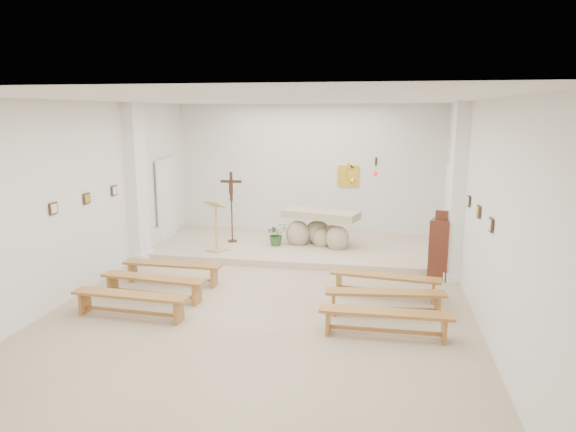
% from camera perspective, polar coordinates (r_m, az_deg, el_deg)
% --- Properties ---
extents(ground, '(7.00, 10.00, 0.00)m').
position_cam_1_polar(ground, '(9.20, -2.30, -9.55)').
color(ground, tan).
rests_on(ground, ground).
extents(wall_left, '(0.02, 10.00, 3.50)m').
position_cam_1_polar(wall_left, '(10.08, -22.15, 1.80)').
color(wall_left, silver).
rests_on(wall_left, ground).
extents(wall_right, '(0.02, 10.00, 3.50)m').
position_cam_1_polar(wall_right, '(8.65, 20.77, 0.40)').
color(wall_right, silver).
rests_on(wall_right, ground).
extents(wall_back, '(7.00, 0.02, 3.50)m').
position_cam_1_polar(wall_back, '(13.58, 2.28, 4.98)').
color(wall_back, silver).
rests_on(wall_back, ground).
extents(ceiling, '(7.00, 10.00, 0.02)m').
position_cam_1_polar(ceiling, '(8.58, -2.50, 12.75)').
color(ceiling, silver).
rests_on(ceiling, wall_back).
extents(sanctuary_platform, '(6.98, 3.00, 0.15)m').
position_cam_1_polar(sanctuary_platform, '(12.44, 1.24, -3.49)').
color(sanctuary_platform, '#BDAC91').
rests_on(sanctuary_platform, ground).
extents(pilaster_left, '(0.26, 0.55, 3.50)m').
position_cam_1_polar(pilaster_left, '(11.73, -16.45, 3.46)').
color(pilaster_left, white).
rests_on(pilaster_left, ground).
extents(pilaster_right, '(0.26, 0.55, 3.50)m').
position_cam_1_polar(pilaster_right, '(10.58, 18.26, 2.50)').
color(pilaster_right, white).
rests_on(pilaster_right, ground).
extents(gold_wall_relief, '(0.55, 0.04, 0.55)m').
position_cam_1_polar(gold_wall_relief, '(13.45, 6.70, 4.42)').
color(gold_wall_relief, gold).
rests_on(gold_wall_relief, wall_back).
extents(sanctuary_lamp, '(0.11, 0.36, 0.44)m').
position_cam_1_polar(sanctuary_lamp, '(13.16, 9.70, 4.87)').
color(sanctuary_lamp, black).
rests_on(sanctuary_lamp, wall_back).
extents(station_frame_left_front, '(0.03, 0.20, 0.20)m').
position_cam_1_polar(station_frame_left_front, '(9.42, -24.62, 0.77)').
color(station_frame_left_front, '#3D291A').
rests_on(station_frame_left_front, wall_left).
extents(station_frame_left_mid, '(0.03, 0.20, 0.20)m').
position_cam_1_polar(station_frame_left_mid, '(10.24, -21.45, 1.82)').
color(station_frame_left_mid, '#3D291A').
rests_on(station_frame_left_mid, wall_left).
extents(station_frame_left_rear, '(0.03, 0.20, 0.20)m').
position_cam_1_polar(station_frame_left_rear, '(11.09, -18.75, 2.71)').
color(station_frame_left_rear, '#3D291A').
rests_on(station_frame_left_rear, wall_left).
extents(station_frame_right_front, '(0.03, 0.20, 0.20)m').
position_cam_1_polar(station_frame_right_front, '(7.88, 21.61, -0.92)').
color(station_frame_right_front, '#3D291A').
rests_on(station_frame_right_front, wall_right).
extents(station_frame_right_mid, '(0.03, 0.20, 0.20)m').
position_cam_1_polar(station_frame_right_mid, '(8.85, 20.40, 0.47)').
color(station_frame_right_mid, '#3D291A').
rests_on(station_frame_right_mid, wall_right).
extents(station_frame_right_rear, '(0.03, 0.20, 0.20)m').
position_cam_1_polar(station_frame_right_rear, '(9.82, 19.43, 1.58)').
color(station_frame_right_rear, '#3D291A').
rests_on(station_frame_right_rear, wall_right).
extents(radiator_left, '(0.10, 0.85, 0.52)m').
position_cam_1_polar(radiator_left, '(12.65, -14.90, -2.72)').
color(radiator_left, silver).
rests_on(radiator_left, ground).
extents(radiator_right, '(0.10, 0.85, 0.52)m').
position_cam_1_polar(radiator_right, '(11.57, 17.64, -4.22)').
color(radiator_right, silver).
rests_on(radiator_right, ground).
extents(altar, '(1.91, 1.15, 0.92)m').
position_cam_1_polar(altar, '(12.30, 3.54, -1.63)').
color(altar, tan).
rests_on(altar, sanctuary_platform).
extents(lectern, '(0.52, 0.48, 1.20)m').
position_cam_1_polar(lectern, '(11.82, -8.03, -1.08)').
color(lectern, tan).
rests_on(lectern, sanctuary_platform).
extents(crucifix_stand, '(0.52, 0.23, 1.73)m').
position_cam_1_polar(crucifix_stand, '(12.55, -6.30, 1.59)').
color(crucifix_stand, '#3D2413').
rests_on(crucifix_stand, sanctuary_platform).
extents(potted_plant, '(0.64, 0.63, 0.54)m').
position_cam_1_polar(potted_plant, '(12.30, -1.30, -2.01)').
color(potted_plant, '#2C5F26').
rests_on(potted_plant, sanctuary_platform).
extents(donation_pedestal, '(0.47, 0.47, 1.40)m').
position_cam_1_polar(donation_pedestal, '(10.68, 16.51, -3.53)').
color(donation_pedestal, '#512617').
rests_on(donation_pedestal, ground).
extents(bench_left_front, '(1.97, 0.34, 0.42)m').
position_cam_1_polar(bench_left_front, '(10.29, -12.70, -5.67)').
color(bench_left_front, '#93612A').
rests_on(bench_left_front, ground).
extents(bench_right_front, '(1.99, 0.56, 0.42)m').
position_cam_1_polar(bench_right_front, '(9.50, 10.74, -7.05)').
color(bench_right_front, '#93612A').
rests_on(bench_right_front, ground).
extents(bench_left_second, '(1.99, 0.51, 0.42)m').
position_cam_1_polar(bench_left_second, '(9.54, -14.73, -7.16)').
color(bench_left_second, '#93612A').
rests_on(bench_left_second, ground).
extents(bench_right_second, '(1.99, 0.53, 0.42)m').
position_cam_1_polar(bench_right_second, '(8.69, 10.75, -8.85)').
color(bench_right_second, '#93612A').
rests_on(bench_right_second, ground).
extents(bench_left_third, '(1.98, 0.42, 0.42)m').
position_cam_1_polar(bench_left_third, '(8.81, -17.12, -8.87)').
color(bench_left_third, '#93612A').
rests_on(bench_left_third, ground).
extents(bench_right_third, '(1.97, 0.32, 0.42)m').
position_cam_1_polar(bench_right_third, '(7.88, 10.76, -11.03)').
color(bench_right_third, '#93612A').
rests_on(bench_right_third, ground).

